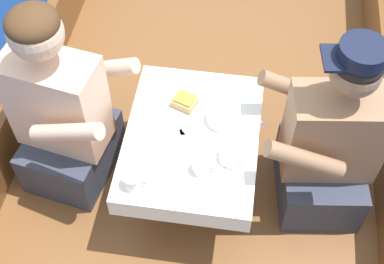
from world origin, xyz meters
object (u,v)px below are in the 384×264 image
Objects in this scene: person_port at (62,115)px; coffee_cup_port at (201,166)px; coffee_cup_starboard at (132,180)px; person_starboard at (328,146)px; sandwich at (185,101)px.

coffee_cup_port is (0.65, -0.20, 0.04)m from person_port.
coffee_cup_starboard is at bearing -157.71° from coffee_cup_port.
person_starboard is 0.85m from coffee_cup_starboard.
person_port is 8.05× the size of sandwich.
sandwich is at bearing 109.86° from coffee_cup_port.
person_starboard is (1.17, 0.02, -0.03)m from person_port.
person_starboard is at bearing -9.46° from sandwich.
person_port is 0.55m from sandwich.
sandwich is 1.25× the size of coffee_cup_port.
sandwich is 0.46m from coffee_cup_starboard.
person_port reaches higher than person_starboard.
coffee_cup_starboard is at bearing 15.33° from person_starboard.
person_starboard is 0.57m from coffee_cup_port.
coffee_cup_port is 0.98× the size of coffee_cup_starboard.
coffee_cup_port is at bearing -70.14° from sandwich.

